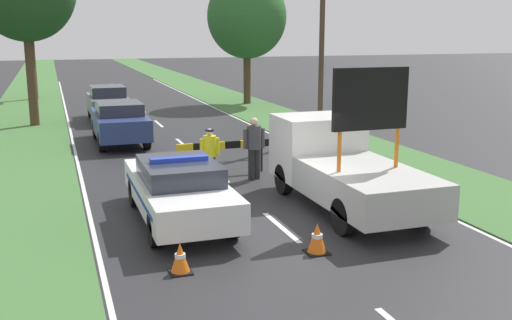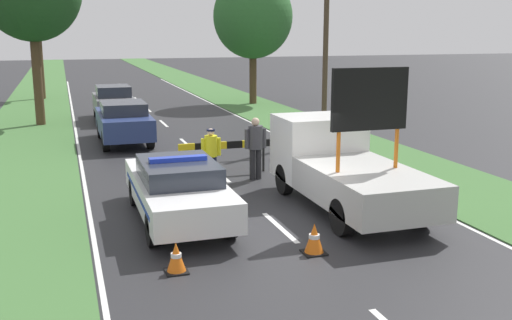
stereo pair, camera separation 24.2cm
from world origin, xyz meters
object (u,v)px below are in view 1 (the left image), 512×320
Objects in this scene: queued_car_suv_grey at (108,102)px; roadside_tree_near_left at (247,17)px; police_officer at (210,151)px; pedestrian_civilian at (254,143)px; traffic_cone_near_police at (317,238)px; utility_pole at (322,47)px; police_car at (179,189)px; traffic_cone_centre_front at (180,258)px; work_truck at (342,165)px; queued_car_hatch_blue at (120,122)px; road_barrier at (225,147)px; roadside_tree_near_right at (28,6)px.

roadside_tree_near_left is (8.29, 4.11, 4.10)m from queued_car_suv_grey.
pedestrian_civilian is (1.34, 0.12, 0.12)m from police_officer.
utility_pole is at bearing 64.98° from traffic_cone_near_police.
police_car is 3.06m from traffic_cone_centre_front.
police_officer is 1.35m from pedestrian_civilian.
work_truck is 10.94m from queued_car_hatch_blue.
police_officer is 19.04m from roadside_tree_near_left.
police_officer is 8.28m from utility_pole.
queued_car_suv_grey reaches higher than road_barrier.
pedestrian_civilian is at bearing 156.00° from police_officer.
police_car is 16.24m from queued_car_suv_grey.
roadside_tree_near_left is at bearing -100.21° from work_truck.
pedestrian_civilian reaches higher than traffic_cone_near_police.
roadside_tree_near_left reaches higher than queued_car_hatch_blue.
work_truck is 0.73× the size of roadside_tree_near_left.
traffic_cone_centre_front is at bearing -106.93° from police_car.
queued_car_hatch_blue is at bearing 101.77° from pedestrian_civilian.
police_car reaches higher than traffic_cone_near_police.
utility_pole reaches higher than traffic_cone_near_police.
police_car is 1.17× the size of queued_car_suv_grey.
traffic_cone_centre_front is 25.37m from roadside_tree_near_left.
roadside_tree_near_right is at bearing 106.39° from road_barrier.
work_truck reaches higher than queued_car_hatch_blue.
traffic_cone_centre_front is 30.33m from roadside_tree_near_right.
road_barrier is 1.62× the size of pedestrian_civilian.
utility_pole reaches higher than police_car.
traffic_cone_centre_front is 0.08× the size of roadside_tree_near_left.
roadside_tree_near_right is (-3.50, 10.50, 4.77)m from queued_car_suv_grey.
roadside_tree_near_left is at bearing -140.17° from police_officer.
work_truck reaches higher than traffic_cone_centre_front.
traffic_cone_near_police is 13.11m from queued_car_hatch_blue.
work_truck is at bearing -111.46° from utility_pole.
traffic_cone_near_police is at bearing 2.08° from traffic_cone_centre_front.
police_officer is 5.93m from traffic_cone_near_police.
traffic_cone_near_police is (0.61, -5.86, -0.64)m from police_officer.
queued_car_suv_grey is at bearing -153.62° from roadside_tree_near_left.
police_car is 0.66× the size of roadside_tree_near_right.
police_car is 0.67× the size of roadside_tree_near_left.
roadside_tree_near_right is (-6.39, 23.63, 4.58)m from pedestrian_civilian.
pedestrian_civilian is at bearing -130.90° from utility_pole.
roadside_tree_near_right is (-3.35, 16.71, 4.80)m from queued_car_hatch_blue.
roadside_tree_near_left is at bearing -129.26° from queued_car_hatch_blue.
traffic_cone_near_police reaches higher than traffic_cone_centre_front.
pedestrian_civilian reaches higher than police_car.
pedestrian_civilian reaches higher than police_officer.
police_officer is at bearing -137.76° from utility_pole.
police_car is 11.39m from utility_pole.
traffic_cone_near_police is 1.08× the size of traffic_cone_centre_front.
utility_pole is (5.09, 4.29, 2.79)m from road_barrier.
road_barrier is 23.97m from roadside_tree_near_right.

